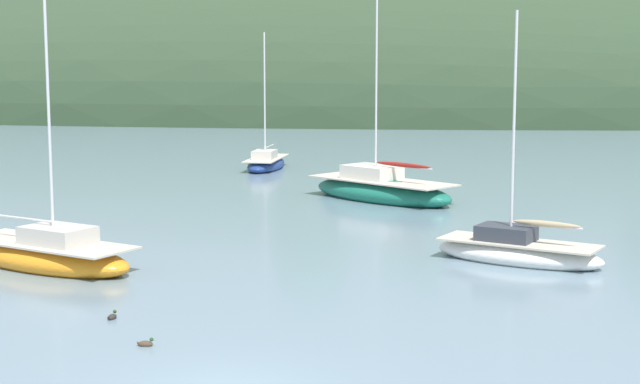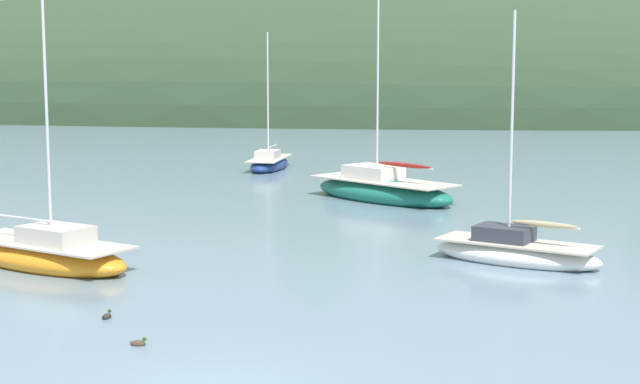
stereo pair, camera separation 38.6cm
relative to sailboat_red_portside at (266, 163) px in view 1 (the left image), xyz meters
name	(u,v)px [view 1 (the left image)]	position (x,y,z in m)	size (l,w,h in m)	color
far_shoreline_hill	(380,116)	(4.89, 48.90, -0.23)	(150.00, 36.00, 33.42)	#2D422B
sailboat_red_portside	(266,163)	(0.00, 0.00, 0.00)	(2.22, 5.50, 7.99)	navy
sailboat_navy_dinghy	(518,251)	(11.78, -24.72, 0.01)	(5.72, 4.07, 8.10)	white
sailboat_black_sloop	(48,255)	(-2.80, -26.89, 0.06)	(6.89, 4.90, 9.75)	orange
sailboat_white_near	(381,190)	(7.00, -11.58, 0.11)	(7.63, 6.96, 10.19)	#196B56
duck_straggler	(146,344)	(2.45, -34.78, -0.29)	(0.42, 0.19, 0.24)	#473828
duck_lone_left	(112,317)	(1.00, -32.59, -0.29)	(0.24, 0.43, 0.24)	#2D2823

